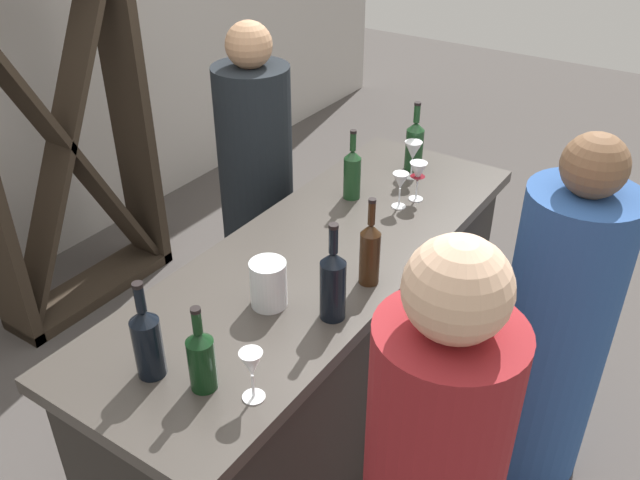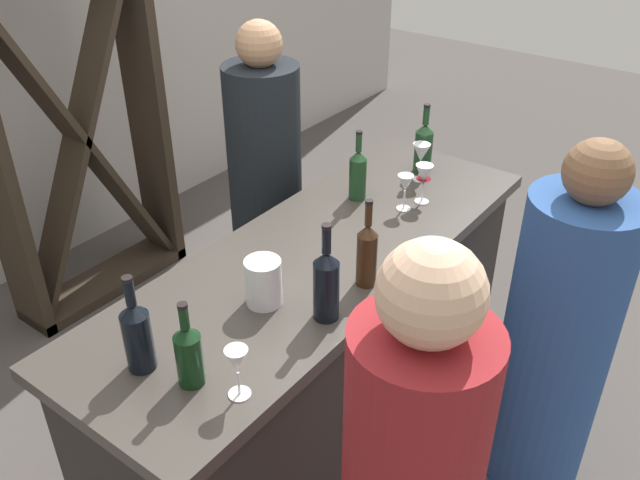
% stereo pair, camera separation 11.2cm
% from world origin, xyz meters
% --- Properties ---
extents(ground_plane, '(12.00, 12.00, 0.00)m').
position_xyz_m(ground_plane, '(0.00, 0.00, 0.00)').
color(ground_plane, '#4C4744').
extents(bar_counter, '(2.06, 0.70, 0.95)m').
position_xyz_m(bar_counter, '(0.00, 0.00, 0.48)').
color(bar_counter, '#2A2723').
rests_on(bar_counter, ground).
extents(wine_rack, '(0.98, 0.28, 1.84)m').
position_xyz_m(wine_rack, '(0.15, 1.65, 0.92)').
color(wine_rack, '#33281E').
rests_on(wine_rack, ground).
extents(wine_bottle_leftmost_near_black, '(0.08, 0.08, 0.31)m').
position_xyz_m(wine_bottle_leftmost_near_black, '(-0.79, 0.04, 1.07)').
color(wine_bottle_leftmost_near_black, black).
rests_on(wine_bottle_leftmost_near_black, bar_counter).
extents(wine_bottle_second_left_dark_green, '(0.08, 0.08, 0.27)m').
position_xyz_m(wine_bottle_second_left_dark_green, '(-0.75, -0.11, 1.05)').
color(wine_bottle_second_left_dark_green, black).
rests_on(wine_bottle_second_left_dark_green, bar_counter).
extents(wine_bottle_center_near_black, '(0.08, 0.08, 0.34)m').
position_xyz_m(wine_bottle_center_near_black, '(-0.29, -0.24, 1.08)').
color(wine_bottle_center_near_black, black).
rests_on(wine_bottle_center_near_black, bar_counter).
extents(wine_bottle_second_right_amber_brown, '(0.07, 0.07, 0.32)m').
position_xyz_m(wine_bottle_second_right_amber_brown, '(-0.06, -0.24, 1.07)').
color(wine_bottle_second_right_amber_brown, '#331E0F').
rests_on(wine_bottle_second_right_amber_brown, bar_counter).
extents(wine_bottle_rightmost_olive_green, '(0.07, 0.07, 0.30)m').
position_xyz_m(wine_bottle_rightmost_olive_green, '(0.42, 0.12, 1.06)').
color(wine_bottle_rightmost_olive_green, '#193D1E').
rests_on(wine_bottle_rightmost_olive_green, bar_counter).
extents(wine_bottle_far_right_olive_green, '(0.08, 0.08, 0.31)m').
position_xyz_m(wine_bottle_far_right_olive_green, '(0.81, 0.03, 1.07)').
color(wine_bottle_far_right_olive_green, '#193D1E').
rests_on(wine_bottle_far_right_olive_green, bar_counter).
extents(wine_glass_near_left, '(0.06, 0.06, 0.16)m').
position_xyz_m(wine_glass_near_left, '(-0.71, -0.26, 1.06)').
color(wine_glass_near_left, white).
rests_on(wine_glass_near_left, bar_counter).
extents(wine_glass_near_center, '(0.07, 0.07, 0.17)m').
position_xyz_m(wine_glass_near_center, '(0.55, -0.11, 1.07)').
color(wine_glass_near_center, white).
rests_on(wine_glass_near_center, bar_counter).
extents(wine_glass_near_right, '(0.07, 0.07, 0.15)m').
position_xyz_m(wine_glass_near_right, '(0.46, -0.08, 1.06)').
color(wine_glass_near_right, white).
rests_on(wine_glass_near_right, bar_counter).
extents(wine_glass_far_left, '(0.08, 0.08, 0.17)m').
position_xyz_m(wine_glass_far_left, '(0.72, -0.00, 1.07)').
color(wine_glass_far_left, white).
rests_on(wine_glass_far_left, bar_counter).
extents(water_pitcher, '(0.12, 0.12, 0.16)m').
position_xyz_m(water_pitcher, '(-0.35, -0.04, 1.03)').
color(water_pitcher, silver).
rests_on(water_pitcher, bar_counter).
extents(person_left_guest, '(0.41, 0.41, 1.46)m').
position_xyz_m(person_left_guest, '(0.39, -0.79, 0.66)').
color(person_left_guest, '#284C8C').
rests_on(person_left_guest, ground).
extents(person_server_behind, '(0.40, 0.40, 1.59)m').
position_xyz_m(person_server_behind, '(0.45, 0.66, 0.74)').
color(person_server_behind, black).
rests_on(person_server_behind, ground).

